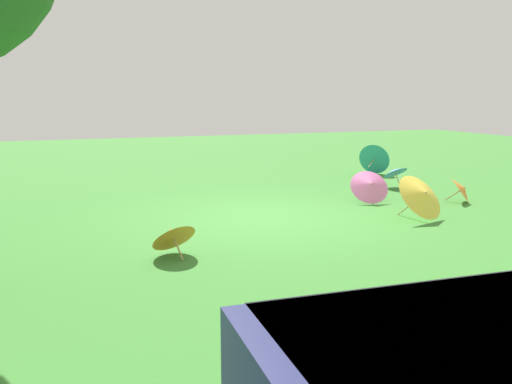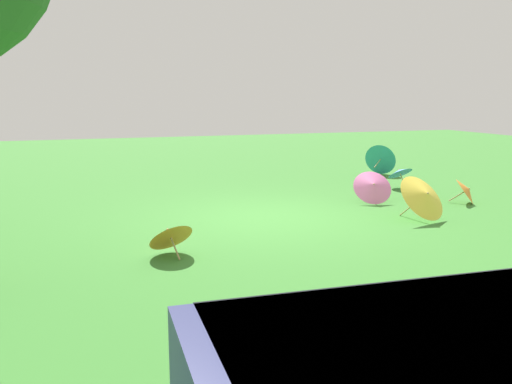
# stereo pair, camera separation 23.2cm
# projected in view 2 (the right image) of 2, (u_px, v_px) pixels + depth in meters

# --- Properties ---
(ground) EXTENTS (40.00, 40.00, 0.00)m
(ground) POSITION_uv_depth(u_px,v_px,m) (267.00, 218.00, 10.05)
(ground) COLOR #387A2D
(parasol_pink_0) EXTENTS (0.94, 0.83, 0.72)m
(parasol_pink_0) POSITION_uv_depth(u_px,v_px,m) (373.00, 186.00, 11.34)
(parasol_pink_0) COLOR tan
(parasol_pink_0) RESTS_ON ground
(parasol_orange_0) EXTENTS (0.73, 0.77, 0.57)m
(parasol_orange_0) POSITION_uv_depth(u_px,v_px,m) (467.00, 190.00, 11.33)
(parasol_orange_0) COLOR tan
(parasol_orange_0) RESTS_ON ground
(parasol_blue_0) EXTENTS (0.72, 0.69, 0.60)m
(parasol_blue_0) POSITION_uv_depth(u_px,v_px,m) (400.00, 172.00, 13.14)
(parasol_blue_0) COLOR tan
(parasol_blue_0) RESTS_ON ground
(parasol_orange_1) EXTENTS (0.78, 0.73, 0.59)m
(parasol_orange_1) POSITION_uv_depth(u_px,v_px,m) (169.00, 234.00, 7.64)
(parasol_orange_1) COLOR tan
(parasol_orange_1) RESTS_ON ground
(parasol_teal_0) EXTENTS (0.94, 0.96, 0.91)m
(parasol_teal_0) POSITION_uv_depth(u_px,v_px,m) (381.00, 158.00, 15.49)
(parasol_teal_0) COLOR tan
(parasol_teal_0) RESTS_ON ground
(parasol_yellow_1) EXTENTS (1.13, 1.01, 0.88)m
(parasol_yellow_1) POSITION_uv_depth(u_px,v_px,m) (425.00, 196.00, 9.73)
(parasol_yellow_1) COLOR tan
(parasol_yellow_1) RESTS_ON ground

